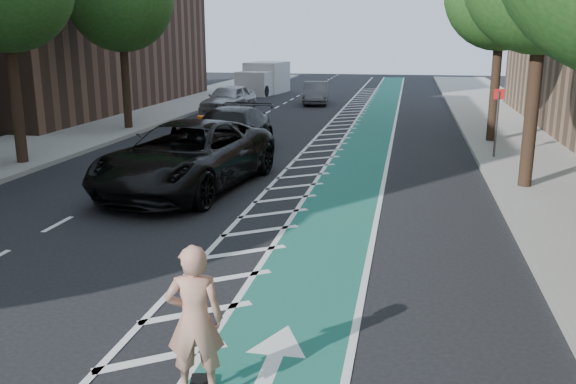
% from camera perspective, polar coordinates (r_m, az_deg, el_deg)
% --- Properties ---
extents(ground, '(120.00, 120.00, 0.00)m').
position_cam_1_polar(ground, '(11.57, -13.31, -7.40)').
color(ground, black).
rests_on(ground, ground).
extents(bike_lane, '(2.00, 90.00, 0.01)m').
position_cam_1_polar(bike_lane, '(20.24, 6.36, 2.32)').
color(bike_lane, '#1B5E4D').
rests_on(bike_lane, ground).
extents(buffer_strip, '(1.40, 90.00, 0.01)m').
position_cam_1_polar(buffer_strip, '(20.42, 2.16, 2.50)').
color(buffer_strip, silver).
rests_on(buffer_strip, ground).
extents(sidewalk_right, '(5.00, 90.00, 0.15)m').
position_cam_1_polar(sidewalk_right, '(20.75, 24.55, 1.58)').
color(sidewalk_right, gray).
rests_on(sidewalk_right, ground).
extents(sidewalk_left, '(5.00, 90.00, 0.15)m').
position_cam_1_polar(sidewalk_left, '(24.61, -24.08, 3.47)').
color(sidewalk_left, gray).
rests_on(sidewalk_left, ground).
extents(curb_right, '(0.12, 90.00, 0.16)m').
position_cam_1_polar(curb_right, '(20.31, 17.83, 1.96)').
color(curb_right, gray).
rests_on(curb_right, ground).
extents(curb_left, '(0.12, 90.00, 0.16)m').
position_cam_1_polar(curb_left, '(23.29, -19.13, 3.39)').
color(curb_left, gray).
rests_on(curb_left, ground).
extents(sign_post, '(0.35, 0.08, 2.47)m').
position_cam_1_polar(sign_post, '(22.12, 18.94, 6.20)').
color(sign_post, '#4C4C4C').
rests_on(sign_post, ground).
extents(skateboarder, '(0.76, 0.59, 1.84)m').
position_cam_1_polar(skateboarder, '(7.29, -8.71, -11.76)').
color(skateboarder, tan).
rests_on(skateboarder, skateboard).
extents(suv_near, '(3.97, 7.11, 1.88)m').
position_cam_1_polar(suv_near, '(17.35, -9.40, 3.33)').
color(suv_near, black).
rests_on(suv_near, ground).
extents(suv_far, '(2.43, 5.83, 1.68)m').
position_cam_1_polar(suv_far, '(22.07, -5.63, 5.55)').
color(suv_far, black).
rests_on(suv_far, ground).
extents(car_silver, '(2.38, 4.86, 1.60)m').
position_cam_1_polar(car_silver, '(34.29, -5.58, 8.65)').
color(car_silver, '#A6A7AB').
rests_on(car_silver, ground).
extents(car_grey, '(1.92, 4.33, 1.38)m').
position_cam_1_polar(car_grey, '(39.09, 2.61, 9.25)').
color(car_grey, '#505054').
rests_on(car_grey, ground).
extents(box_truck, '(3.07, 5.71, 2.27)m').
position_cam_1_polar(box_truck, '(46.29, -2.28, 10.50)').
color(box_truck, silver).
rests_on(box_truck, ground).
extents(barrel_a, '(0.63, 0.63, 0.86)m').
position_cam_1_polar(barrel_a, '(19.17, -9.90, 2.73)').
color(barrel_a, orange).
rests_on(barrel_a, ground).
extents(barrel_b, '(0.71, 0.71, 0.97)m').
position_cam_1_polar(barrel_b, '(24.87, -3.93, 5.70)').
color(barrel_b, '#FF570D').
rests_on(barrel_b, ground).
extents(barrel_c, '(0.65, 0.65, 0.88)m').
position_cam_1_polar(barrel_c, '(26.56, -7.92, 6.07)').
color(barrel_c, '#D7550B').
rests_on(barrel_c, ground).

